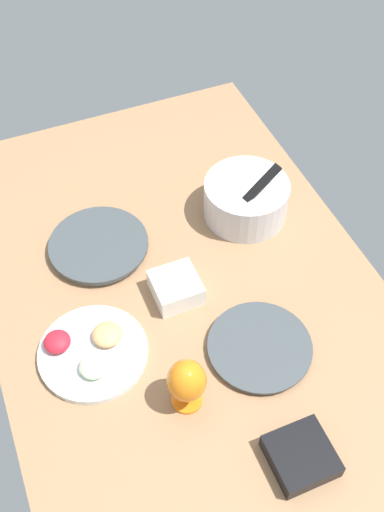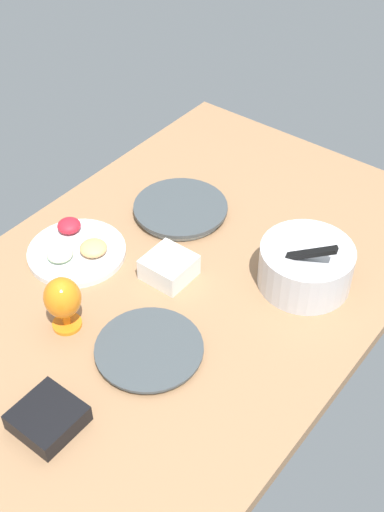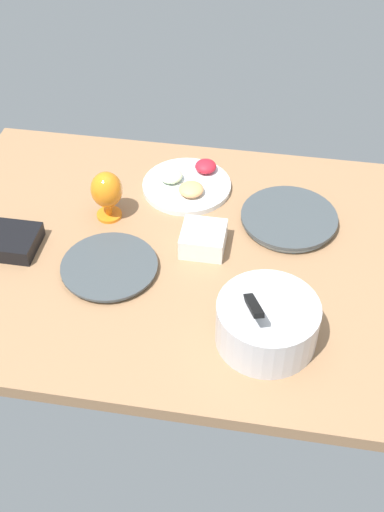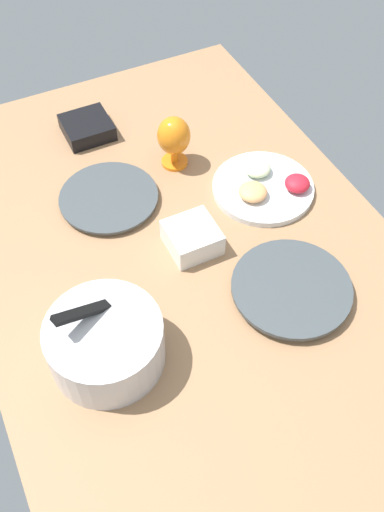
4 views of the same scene
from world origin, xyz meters
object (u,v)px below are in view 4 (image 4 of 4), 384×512
at_px(dinner_plate_left, 291,289).
at_px(fruit_platter, 264,186).
at_px(hurricane_glass_orange, 174,137).
at_px(mixing_bowl, 105,342).
at_px(square_bowl_black, 87,127).
at_px(dinner_plate_right, 109,198).
at_px(square_bowl_white, 192,237).

distance_m(dinner_plate_left, fruit_platter, 0.34).
bearing_deg(hurricane_glass_orange, dinner_plate_left, -174.04).
bearing_deg(fruit_platter, mixing_bowl, 117.36).
distance_m(fruit_platter, square_bowl_black, 0.56).
height_order(dinner_plate_right, square_bowl_white, square_bowl_white).
distance_m(mixing_bowl, square_bowl_white, 0.36).
relative_size(dinner_plate_right, hurricane_glass_orange, 1.71).
relative_size(fruit_platter, hurricane_glass_orange, 1.78).
bearing_deg(mixing_bowl, dinner_plate_left, -93.94).
height_order(mixing_bowl, hurricane_glass_orange, mixing_bowl).
distance_m(mixing_bowl, square_bowl_black, 0.76).
relative_size(hurricane_glass_orange, square_bowl_black, 1.13).
bearing_deg(dinner_plate_right, dinner_plate_left, -149.54).
bearing_deg(mixing_bowl, square_bowl_white, -56.25).
bearing_deg(dinner_plate_right, square_bowl_black, -8.53).
bearing_deg(dinner_plate_left, dinner_plate_right, 30.46).
height_order(dinner_plate_left, fruit_platter, fruit_platter).
xyz_separation_m(fruit_platter, hurricane_glass_orange, (0.21, 0.17, 0.08)).
xyz_separation_m(mixing_bowl, hurricane_glass_orange, (0.50, -0.39, 0.03)).
bearing_deg(dinner_plate_right, square_bowl_white, -151.07).
xyz_separation_m(dinner_plate_right, hurricane_glass_orange, (0.06, -0.22, 0.08)).
height_order(dinner_plate_right, hurricane_glass_orange, hurricane_glass_orange).
bearing_deg(square_bowl_black, dinner_plate_right, 171.47).
bearing_deg(dinner_plate_left, square_bowl_white, 31.98).
height_order(dinner_plate_left, hurricane_glass_orange, hurricane_glass_orange).
xyz_separation_m(dinner_plate_left, fruit_platter, (0.32, -0.12, 0.00)).
xyz_separation_m(square_bowl_black, square_bowl_white, (-0.53, -0.09, 0.01)).
xyz_separation_m(fruit_platter, square_bowl_white, (-0.09, 0.26, 0.02)).
relative_size(hurricane_glass_orange, square_bowl_white, 1.27).
distance_m(dinner_plate_right, square_bowl_white, 0.27).
bearing_deg(fruit_platter, square_bowl_black, 38.78).
distance_m(dinner_plate_left, mixing_bowl, 0.45).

